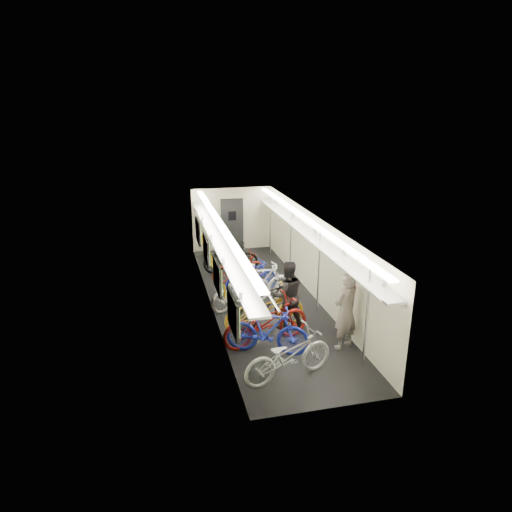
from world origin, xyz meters
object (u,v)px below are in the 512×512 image
bicycle_0 (288,356)px  bicycle_1 (267,330)px  passenger_mid (287,295)px  passenger_near (345,311)px  backpack (354,289)px

bicycle_0 → bicycle_1: (-0.17, 1.06, 0.04)m
bicycle_1 → passenger_mid: (0.79, 1.10, 0.31)m
bicycle_1 → passenger_near: size_ratio=1.03×
bicycle_0 → passenger_mid: bearing=-30.9°
bicycle_1 → backpack: 2.27m
passenger_near → bicycle_0: bearing=5.5°
passenger_near → passenger_mid: size_ratio=1.05×
passenger_near → backpack: bearing=-157.3°
backpack → passenger_near: bearing=-150.8°
bicycle_1 → passenger_mid: passenger_mid is taller
passenger_mid → backpack: 1.66m
passenger_near → passenger_mid: 1.60m
bicycle_1 → bicycle_0: bearing=-146.2°
bicycle_0 → passenger_near: 1.90m
bicycle_0 → passenger_mid: 2.27m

